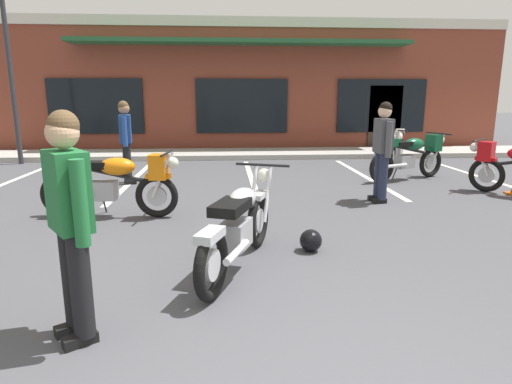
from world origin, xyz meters
name	(u,v)px	position (x,y,z in m)	size (l,w,h in m)	color
ground_plane	(269,230)	(0.00, 3.55, 0.00)	(80.00, 80.00, 0.00)	#47474C
sidewalk_kerb	(244,154)	(0.00, 10.95, 0.07)	(22.00, 1.80, 0.14)	#A8A59E
brick_storefront_building	(239,88)	(0.00, 15.14, 2.08)	(17.14, 6.96, 4.16)	brown
painted_stall_lines	(251,178)	(0.00, 7.35, 0.00)	(10.33, 4.80, 0.01)	silver
motorcycle_foreground_classic	(239,226)	(-0.44, 2.28, 0.46)	(1.05, 2.02, 0.98)	black
motorcycle_black_cruiser	(115,182)	(-2.19, 4.38, 0.53)	(2.11, 0.70, 0.98)	black
motorcycle_blue_standard	(396,145)	(3.85, 8.86, 0.53)	(1.29, 1.90, 0.98)	black
motorcycle_green_cafe_racer	(412,155)	(3.42, 6.95, 0.53)	(1.98, 1.13, 0.98)	black
person_in_black_shirt	(70,215)	(-1.66, 1.03, 0.95)	(0.43, 0.55, 1.68)	black
person_in_shorts_foreground	(383,146)	(2.05, 5.02, 0.95)	(0.28, 0.60, 1.68)	black
person_near_building	(126,137)	(-2.57, 6.94, 0.95)	(0.32, 0.61, 1.68)	black
helmet_on_pavement	(311,241)	(0.40, 2.71, 0.13)	(0.26, 0.26, 0.26)	black
parking_lot_lamp_post	(5,45)	(-6.00, 9.73, 3.01)	(0.24, 0.76, 4.60)	#2D2D33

